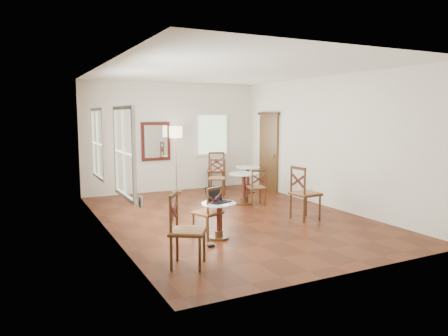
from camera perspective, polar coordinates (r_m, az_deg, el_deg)
name	(u,v)px	position (r m, az deg, el deg)	size (l,w,h in m)	color
ground	(230,217)	(8.86, 0.87, -6.65)	(7.00, 7.00, 0.00)	#4F1F0D
room_shell	(222,126)	(8.82, -0.27, 5.70)	(5.02, 7.02, 3.01)	silver
cafe_table_near	(219,216)	(7.28, -0.70, -6.57)	(0.60, 0.60, 0.63)	#412410
cafe_table_mid	(244,185)	(10.03, 2.70, -2.31)	(0.71, 0.71, 0.75)	#412410
cafe_table_back	(248,177)	(11.55, 3.25, -1.18)	(0.67, 0.67, 0.71)	#412410
chair_near_a	(208,212)	(7.32, -2.12, -5.99)	(0.55, 0.55, 0.91)	#412410
chair_near_b	(186,230)	(5.98, -5.17, -8.38)	(0.67, 0.67, 1.05)	#412410
chair_mid_a	(257,187)	(9.94, 4.42, -2.61)	(0.46, 0.46, 0.86)	#412410
chair_mid_b	(304,193)	(8.70, 10.80, -3.36)	(0.54, 0.54, 1.10)	#412410
chair_back_a	(216,170)	(12.03, -1.07, -0.33)	(0.65, 0.65, 1.09)	#412410
chair_back_b	(217,178)	(11.04, -0.92, -1.34)	(0.61, 0.61, 0.97)	#412410
floor_lamp	(176,137)	(11.50, -6.53, 4.25)	(0.35, 0.35, 1.81)	#BF8C3F
laptop	(217,198)	(7.29, -1.00, -4.10)	(0.45, 0.41, 0.26)	black
mouse	(222,202)	(7.23, -0.26, -4.55)	(0.10, 0.06, 0.04)	black
navy_mug	(218,199)	(7.26, -0.87, -4.26)	(0.13, 0.08, 0.10)	black
water_glass	(218,200)	(7.22, -0.77, -4.29)	(0.07, 0.07, 0.11)	white
power_adapter	(211,246)	(6.93, -1.78, -10.46)	(0.11, 0.06, 0.04)	black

